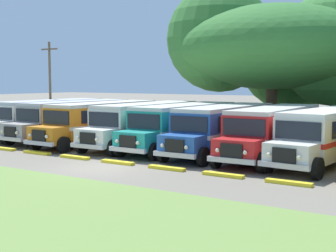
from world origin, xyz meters
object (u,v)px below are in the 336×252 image
(parked_bus_slot_5, at_px, (224,127))
(parked_bus_slot_7, at_px, (331,133))
(parked_bus_slot_0, at_px, (48,116))
(broad_shade_tree, at_px, (278,49))
(parked_bus_slot_1, at_px, (74,118))
(parked_bus_slot_3, at_px, (145,122))
(parked_bus_slot_2, at_px, (102,120))
(parked_bus_slot_6, at_px, (274,129))
(parked_bus_slot_4, at_px, (184,124))
(utility_pole, at_px, (50,84))

(parked_bus_slot_5, distance_m, parked_bus_slot_7, 6.26)
(parked_bus_slot_0, height_order, broad_shade_tree, broad_shade_tree)
(parked_bus_slot_1, height_order, broad_shade_tree, broad_shade_tree)
(parked_bus_slot_3, relative_size, parked_bus_slot_5, 1.00)
(parked_bus_slot_0, relative_size, parked_bus_slot_2, 1.00)
(parked_bus_slot_1, bearing_deg, parked_bus_slot_6, 91.35)
(parked_bus_slot_1, xyz_separation_m, broad_shade_tree, (11.40, 10.88, 5.24))
(parked_bus_slot_1, distance_m, parked_bus_slot_5, 12.17)
(broad_shade_tree, bearing_deg, parked_bus_slot_1, -136.34)
(parked_bus_slot_3, bearing_deg, broad_shade_tree, 153.63)
(parked_bus_slot_2, bearing_deg, parked_bus_slot_0, -95.96)
(parked_bus_slot_6, height_order, parked_bus_slot_7, same)
(parked_bus_slot_2, distance_m, parked_bus_slot_5, 9.17)
(parked_bus_slot_4, relative_size, parked_bus_slot_7, 0.99)
(parked_bus_slot_2, bearing_deg, parked_bus_slot_1, -98.91)
(parked_bus_slot_1, distance_m, parked_bus_slot_3, 6.33)
(parked_bus_slot_7, bearing_deg, parked_bus_slot_3, -85.10)
(parked_bus_slot_0, height_order, parked_bus_slot_6, same)
(parked_bus_slot_0, xyz_separation_m, utility_pole, (-2.18, 2.29, 2.42))
(parked_bus_slot_3, height_order, utility_pole, utility_pole)
(parked_bus_slot_0, bearing_deg, parked_bus_slot_2, 84.59)
(parked_bus_slot_4, bearing_deg, parked_bus_slot_1, -88.44)
(parked_bus_slot_2, distance_m, parked_bus_slot_6, 12.27)
(parked_bus_slot_5, height_order, utility_pole, utility_pole)
(parked_bus_slot_4, bearing_deg, broad_shade_tree, 168.76)
(parked_bus_slot_1, relative_size, utility_pole, 1.45)
(parked_bus_slot_0, distance_m, parked_bus_slot_1, 2.87)
(parked_bus_slot_2, distance_m, parked_bus_slot_4, 6.27)
(parked_bus_slot_0, distance_m, parked_bus_slot_2, 5.91)
(utility_pole, bearing_deg, parked_bus_slot_5, -7.48)
(parked_bus_slot_4, xyz_separation_m, utility_pole, (-14.30, 2.18, 2.42))
(parked_bus_slot_3, bearing_deg, parked_bus_slot_6, 89.11)
(parked_bus_slot_5, bearing_deg, parked_bus_slot_6, 89.29)
(parked_bus_slot_7, distance_m, utility_pole, 23.70)
(parked_bus_slot_0, relative_size, utility_pole, 1.45)
(parked_bus_slot_5, height_order, parked_bus_slot_7, same)
(parked_bus_slot_0, bearing_deg, utility_pole, -136.50)
(parked_bus_slot_6, xyz_separation_m, parked_bus_slot_7, (3.15, -0.03, 0.00))
(parked_bus_slot_0, distance_m, parked_bus_slot_5, 15.04)
(parked_bus_slot_1, xyz_separation_m, parked_bus_slot_6, (15.28, 0.16, 0.00))
(parked_bus_slot_4, height_order, broad_shade_tree, broad_shade_tree)
(parked_bus_slot_5, bearing_deg, parked_bus_slot_7, 88.83)
(parked_bus_slot_5, xyz_separation_m, broad_shade_tree, (-0.77, 10.73, 5.24))
(parked_bus_slot_1, relative_size, broad_shade_tree, 0.66)
(parked_bus_slot_5, xyz_separation_m, parked_bus_slot_7, (6.26, -0.02, 0.00))
(parked_bus_slot_6, relative_size, parked_bus_slot_7, 0.99)
(parked_bus_slot_0, xyz_separation_m, broad_shade_tree, (14.26, 10.76, 5.24))
(parked_bus_slot_4, xyz_separation_m, parked_bus_slot_7, (9.17, -0.10, 0.00))
(parked_bus_slot_6, xyz_separation_m, utility_pole, (-20.32, 2.24, 2.42))
(parked_bus_slot_5, relative_size, parked_bus_slot_6, 1.00)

